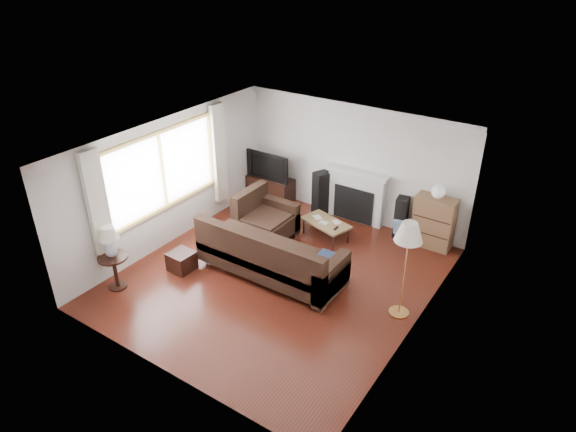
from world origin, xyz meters
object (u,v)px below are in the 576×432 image
Objects in this scene: bookshelf at (434,222)px; sectional_sofa at (271,253)px; tv_stand at (271,188)px; floor_lamp at (404,270)px; side_table at (115,272)px; coffee_table at (325,230)px.

bookshelf is 0.37× the size of sectional_sofa.
floor_lamp is at bearing -28.51° from tv_stand.
bookshelf is 1.68× the size of side_table.
tv_stand is 4.28m from side_table.
bookshelf is at bearing 42.11° from coffee_table.
bookshelf is 3.26m from sectional_sofa.
sectional_sofa is at bearing -128.44° from bookshelf.
floor_lamp is at bearing 6.38° from sectional_sofa.
tv_stand is at bearing 87.08° from side_table.
sectional_sofa is 2.38m from floor_lamp.
sectional_sofa is 2.94× the size of coffee_table.
floor_lamp reaches higher than sectional_sofa.
floor_lamp is (0.31, -2.29, 0.31)m from bookshelf.
side_table reaches higher than tv_stand.
bookshelf reaches higher than coffee_table.
coffee_table is 4.06m from side_table.
coffee_table is (1.95, -0.85, -0.08)m from tv_stand.
tv_stand is at bearing 125.59° from sectional_sofa.
tv_stand is 0.38× the size of sectional_sofa.
sectional_sofa is at bearing 41.47° from side_table.
bookshelf reaches higher than sectional_sofa.
sectional_sofa is at bearing -54.41° from tv_stand.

